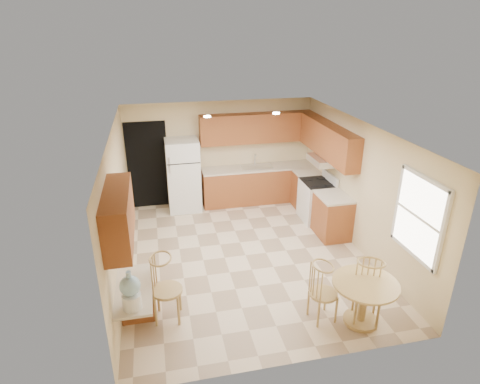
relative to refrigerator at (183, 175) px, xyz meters
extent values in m
plane|color=beige|center=(0.95, -2.40, -0.86)|extent=(5.50, 5.50, 0.00)
cube|color=white|center=(0.95, -2.40, 1.64)|extent=(4.50, 5.50, 0.02)
cube|color=beige|center=(0.95, 0.35, 0.39)|extent=(4.50, 0.02, 2.50)
cube|color=beige|center=(0.95, -5.15, 0.39)|extent=(4.50, 0.02, 2.50)
cube|color=beige|center=(-1.30, -2.40, 0.39)|extent=(0.02, 5.50, 2.50)
cube|color=beige|center=(3.20, -2.40, 0.39)|extent=(0.02, 5.50, 2.50)
cube|color=black|center=(-0.80, 0.34, 0.19)|extent=(0.90, 0.02, 2.10)
cube|color=#9B5227|center=(1.83, 0.05, -0.42)|extent=(2.75, 0.60, 0.87)
cube|color=beige|center=(1.83, 0.05, 0.03)|extent=(2.75, 0.63, 0.04)
cube|color=#9B5227|center=(2.90, -0.54, -0.42)|extent=(0.60, 0.59, 0.87)
cube|color=beige|center=(2.90, -0.54, 0.03)|extent=(0.63, 0.59, 0.04)
cube|color=#9B5227|center=(2.90, -2.00, -0.42)|extent=(0.60, 0.80, 0.87)
cube|color=beige|center=(2.90, -2.00, 0.03)|extent=(0.63, 0.80, 0.04)
cube|color=#9B5227|center=(1.83, 0.19, 0.99)|extent=(2.75, 0.33, 0.70)
cube|color=#9B5227|center=(3.04, -1.19, 0.99)|extent=(0.33, 2.42, 0.70)
cube|color=#9B5227|center=(-1.13, -4.00, 0.99)|extent=(0.33, 1.40, 0.70)
cube|color=silver|center=(1.80, 0.05, 0.05)|extent=(0.78, 0.44, 0.01)
cube|color=silver|center=(2.95, -1.22, 0.56)|extent=(0.50, 0.76, 0.14)
cube|color=#9B5227|center=(-1.05, -3.72, -0.50)|extent=(0.48, 0.42, 0.72)
cube|color=beige|center=(-1.05, -4.10, -0.11)|extent=(0.50, 1.20, 0.04)
cube|color=white|center=(3.18, -4.25, 0.64)|extent=(0.05, 1.00, 1.20)
cube|color=white|center=(3.17, -4.25, 1.26)|extent=(0.05, 1.10, 0.06)
cube|color=white|center=(3.17, -4.25, 0.02)|extent=(0.05, 1.10, 0.06)
cube|color=white|center=(3.17, -4.78, 0.64)|extent=(0.05, 0.06, 1.28)
cube|color=white|center=(3.17, -3.72, 0.64)|extent=(0.05, 0.06, 1.28)
cylinder|color=white|center=(0.45, -1.20, 1.63)|extent=(0.14, 0.14, 0.02)
cylinder|color=white|center=(1.85, -1.20, 1.63)|extent=(0.14, 0.14, 0.02)
cube|color=white|center=(0.00, 0.00, 0.00)|extent=(0.76, 0.71, 1.72)
cube|color=black|center=(0.00, -0.36, 0.40)|extent=(0.74, 0.01, 0.02)
cube|color=silver|center=(-0.32, -0.37, 0.30)|extent=(0.03, 0.03, 0.18)
cube|color=silver|center=(-0.32, -0.37, 0.50)|extent=(0.03, 0.03, 0.14)
cube|color=white|center=(2.87, -1.22, -0.41)|extent=(0.65, 0.76, 0.90)
cube|color=black|center=(2.87, -1.22, 0.05)|extent=(0.64, 0.75, 0.02)
cube|color=white|center=(3.15, -1.22, 0.14)|extent=(0.06, 0.76, 0.18)
cylinder|color=tan|center=(2.22, -4.60, -0.83)|extent=(0.52, 0.52, 0.06)
cylinder|color=tan|center=(2.22, -4.60, -0.51)|extent=(0.13, 0.13, 0.64)
cylinder|color=tan|center=(2.22, -4.60, -0.17)|extent=(0.96, 0.96, 0.04)
cylinder|color=tan|center=(1.67, -4.40, -0.41)|extent=(0.42, 0.42, 0.04)
cylinder|color=tan|center=(1.52, -4.25, -0.63)|extent=(0.04, 0.04, 0.45)
cylinder|color=tan|center=(1.82, -4.25, -0.63)|extent=(0.04, 0.04, 0.45)
cylinder|color=tan|center=(1.52, -4.55, -0.63)|extent=(0.04, 0.04, 0.45)
cylinder|color=tan|center=(1.82, -4.55, -0.63)|extent=(0.04, 0.04, 0.45)
cylinder|color=tan|center=(2.27, -4.60, -0.38)|extent=(0.45, 0.45, 0.04)
cylinder|color=tan|center=(2.11, -4.44, -0.62)|extent=(0.04, 0.04, 0.48)
cylinder|color=tan|center=(2.43, -4.44, -0.62)|extent=(0.04, 0.04, 0.48)
cylinder|color=tan|center=(2.11, -4.76, -0.62)|extent=(0.04, 0.04, 0.48)
cylinder|color=tan|center=(2.43, -4.76, -0.62)|extent=(0.04, 0.04, 0.48)
cylinder|color=tan|center=(-0.60, -3.88, -0.36)|extent=(0.47, 0.47, 0.04)
cylinder|color=tan|center=(-0.77, -3.72, -0.61)|extent=(0.04, 0.04, 0.50)
cylinder|color=tan|center=(-0.43, -3.72, -0.61)|extent=(0.04, 0.04, 0.50)
cylinder|color=tan|center=(-0.77, -4.05, -0.61)|extent=(0.04, 0.04, 0.50)
cylinder|color=tan|center=(-0.43, -4.05, -0.61)|extent=(0.04, 0.04, 0.50)
cylinder|color=white|center=(-1.05, -4.52, 0.02)|extent=(0.25, 0.25, 0.21)
sphere|color=#98CBEB|center=(-1.05, -4.52, 0.25)|extent=(0.27, 0.27, 0.27)
cylinder|color=#98CBEB|center=(-1.05, -4.52, 0.42)|extent=(0.07, 0.07, 0.08)
camera|label=1|loc=(-0.59, -8.91, 3.32)|focal=30.00mm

